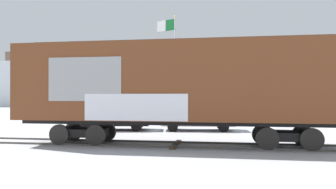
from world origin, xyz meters
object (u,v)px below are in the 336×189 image
freight_car (180,84)px  flagpole (171,53)px  parked_car_black (112,117)px  parked_car_silver (197,118)px

freight_car → flagpole: flagpole is taller
parked_car_black → freight_car: bearing=-51.4°
freight_car → flagpole: bearing=97.6°
freight_car → parked_car_black: freight_car is taller
flagpole → parked_car_silver: 6.30m
parked_car_black → parked_car_silver: parked_car_silver is taller
flagpole → parked_car_silver: size_ratio=1.79×
parked_car_black → parked_car_silver: size_ratio=1.05×
parked_car_black → parked_car_silver: 5.48m
parked_car_silver → parked_car_black: bearing=-176.7°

